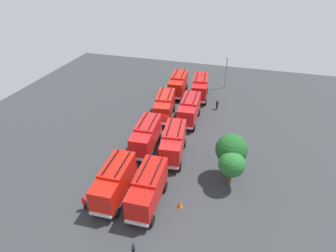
# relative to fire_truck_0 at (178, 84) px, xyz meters

# --- Properties ---
(ground_plane) EXTENTS (63.97, 63.97, 0.00)m
(ground_plane) POSITION_rel_fire_truck_0_xyz_m (13.75, 2.08, -2.15)
(ground_plane) COLOR #2D3033
(fire_truck_0) EXTENTS (7.35, 3.16, 3.88)m
(fire_truck_0) POSITION_rel_fire_truck_0_xyz_m (0.00, 0.00, 0.00)
(fire_truck_0) COLOR red
(fire_truck_0) RESTS_ON ground
(fire_truck_1) EXTENTS (7.47, 3.56, 3.88)m
(fire_truck_1) POSITION_rel_fire_truck_0_xyz_m (9.07, 0.12, 0.00)
(fire_truck_1) COLOR red
(fire_truck_1) RESTS_ON ground
(fire_truck_2) EXTENTS (7.33, 3.09, 3.88)m
(fire_truck_2) POSITION_rel_fire_truck_0_xyz_m (18.01, 0.31, 0.00)
(fire_truck_2) COLOR red
(fire_truck_2) RESTS_ON ground
(fire_truck_3) EXTENTS (7.28, 2.96, 3.88)m
(fire_truck_3) POSITION_rel_fire_truck_0_xyz_m (27.29, 0.13, 0.00)
(fire_truck_3) COLOR red
(fire_truck_3) RESTS_ON ground
(fire_truck_4) EXTENTS (7.44, 3.46, 3.88)m
(fire_truck_4) POSITION_rel_fire_truck_0_xyz_m (0.34, 4.13, 0.00)
(fire_truck_4) COLOR red
(fire_truck_4) RESTS_ON ground
(fire_truck_5) EXTENTS (7.29, 2.99, 3.88)m
(fire_truck_5) POSITION_rel_fire_truck_0_xyz_m (9.17, 4.17, 0.00)
(fire_truck_5) COLOR red
(fire_truck_5) RESTS_ON ground
(fire_truck_6) EXTENTS (7.44, 3.46, 3.88)m
(fire_truck_6) POSITION_rel_fire_truck_0_xyz_m (18.53, 4.19, 0.00)
(fire_truck_6) COLOR red
(fire_truck_6) RESTS_ON ground
(fire_truck_7) EXTENTS (7.27, 2.94, 3.88)m
(fire_truck_7) POSITION_rel_fire_truck_0_xyz_m (27.25, 3.88, 0.00)
(fire_truck_7) COLOR red
(fire_truck_7) RESTS_ON ground
(firefighter_0) EXTENTS (0.47, 0.35, 1.72)m
(firefighter_0) POSITION_rel_fire_truck_0_xyz_m (33.63, 4.82, -1.19)
(firefighter_0) COLOR black
(firefighter_0) RESTS_ON ground
(firefighter_1) EXTENTS (0.45, 0.48, 1.68)m
(firefighter_1) POSITION_rel_fire_truck_0_xyz_m (23.14, 3.58, -1.22)
(firefighter_1) COLOR black
(firefighter_1) RESTS_ON ground
(firefighter_2) EXTENTS (0.48, 0.40, 1.75)m
(firefighter_2) POSITION_rel_fire_truck_0_xyz_m (1.05, -2.00, -1.17)
(firefighter_2) COLOR black
(firefighter_2) RESTS_ON ground
(firefighter_3) EXTENTS (0.48, 0.44, 1.65)m
(firefighter_3) POSITION_rel_fire_truck_0_xyz_m (3.87, 7.81, -1.23)
(firefighter_3) COLOR black
(firefighter_3) RESTS_ON ground
(firefighter_4) EXTENTS (0.40, 0.48, 1.70)m
(firefighter_4) POSITION_rel_fire_truck_0_xyz_m (29.94, -2.12, -1.20)
(firefighter_4) COLOR black
(firefighter_4) RESTS_ON ground
(tree_0) EXTENTS (3.63, 3.63, 5.62)m
(tree_0) POSITION_rel_fire_truck_0_xyz_m (20.46, 11.51, 1.63)
(tree_0) COLOR brown
(tree_0) RESTS_ON ground
(tree_1) EXTENTS (2.96, 2.96, 4.58)m
(tree_1) POSITION_rel_fire_truck_0_xyz_m (22.15, 11.78, 0.93)
(tree_1) COLOR brown
(tree_1) RESTS_ON ground
(traffic_cone_0) EXTENTS (0.47, 0.47, 0.67)m
(traffic_cone_0) POSITION_rel_fire_truck_0_xyz_m (20.02, -2.96, -1.82)
(traffic_cone_0) COLOR #F2600C
(traffic_cone_0) RESTS_ON ground
(traffic_cone_1) EXTENTS (0.52, 0.52, 0.74)m
(traffic_cone_1) POSITION_rel_fire_truck_0_xyz_m (26.86, 7.21, -1.78)
(traffic_cone_1) COLOR #F2600C
(traffic_cone_1) RESTS_ON ground
(traffic_cone_2) EXTENTS (0.42, 0.42, 0.59)m
(traffic_cone_2) POSITION_rel_fire_truck_0_xyz_m (19.60, 2.10, -1.86)
(traffic_cone_2) COLOR #F2600C
(traffic_cone_2) RESTS_ON ground
(lamppost) EXTENTS (0.36, 0.36, 6.36)m
(lamppost) POSITION_rel_fire_truck_0_xyz_m (-5.68, 7.96, 1.59)
(lamppost) COLOR slate
(lamppost) RESTS_ON ground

